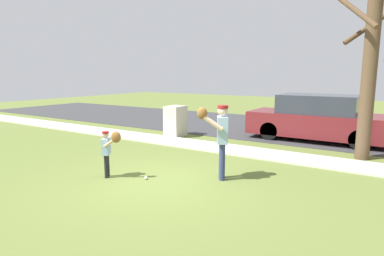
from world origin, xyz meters
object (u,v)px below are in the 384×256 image
object	(u,v)px
utility_cabinet	(175,121)
parked_suv_maroon	(317,119)
person_child	(109,147)
person_adult	(221,134)
street_tree_near	(370,64)
baseball	(146,178)

from	to	relation	value
utility_cabinet	parked_suv_maroon	xyz separation A→B (m)	(4.76, 2.04, 0.21)
person_child	parked_suv_maroon	xyz separation A→B (m)	(3.11, 6.99, 0.07)
person_adult	street_tree_near	size ratio (longest dim) A/B	0.34
street_tree_near	parked_suv_maroon	bearing A→B (deg)	129.78
baseball	street_tree_near	bearing A→B (deg)	49.70
person_child	person_adult	bearing A→B (deg)	0.40
person_child	parked_suv_maroon	distance (m)	7.65
baseball	street_tree_near	xyz separation A→B (m)	(3.96, 4.66, 2.59)
person_adult	parked_suv_maroon	size ratio (longest dim) A/B	0.36
person_child	utility_cabinet	bearing A→B (deg)	78.73
street_tree_near	parked_suv_maroon	distance (m)	3.15
person_child	parked_suv_maroon	bearing A→B (deg)	36.30
baseball	street_tree_near	distance (m)	6.64
person_adult	person_child	xyz separation A→B (m)	(-2.20, -1.28, -0.33)
street_tree_near	person_adult	bearing A→B (deg)	-124.27
person_adult	person_child	bearing A→B (deg)	0.40
baseball	parked_suv_maroon	xyz separation A→B (m)	(2.31, 6.64, 0.75)
street_tree_near	parked_suv_maroon	size ratio (longest dim) A/B	1.05
utility_cabinet	parked_suv_maroon	world-z (taller)	parked_suv_maroon
utility_cabinet	street_tree_near	xyz separation A→B (m)	(6.40, 0.07, 2.04)
baseball	utility_cabinet	bearing A→B (deg)	117.99
baseball	utility_cabinet	distance (m)	5.23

